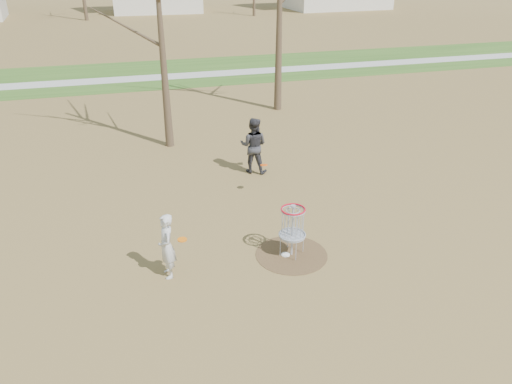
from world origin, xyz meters
TOP-DOWN VIEW (x-y plane):
  - ground at (0.00, 0.00)m, footprint 160.00×160.00m
  - green_band at (0.00, 21.00)m, footprint 160.00×8.00m
  - footpath at (0.00, 20.00)m, footprint 160.00×1.50m
  - dirt_circle at (0.00, 0.00)m, footprint 1.80×1.80m
  - player_standing at (-3.04, -0.04)m, footprint 0.42×0.61m
  - player_throwing at (0.45, 5.21)m, footprint 1.15×1.07m
  - disc_grounded at (-0.15, 0.01)m, footprint 0.22×0.22m
  - discs_in_play at (-1.14, 1.68)m, footprint 3.19×3.79m
  - disc_golf_basket at (0.00, 0.00)m, footprint 0.64×0.64m

SIDE VIEW (x-z plane):
  - ground at x=0.00m, z-range 0.00..0.00m
  - green_band at x=0.00m, z-range 0.00..0.01m
  - dirt_circle at x=0.00m, z-range 0.00..0.01m
  - footpath at x=0.00m, z-range 0.01..0.02m
  - disc_grounded at x=-0.15m, z-range 0.01..0.03m
  - player_standing at x=-3.04m, z-range 0.00..1.58m
  - disc_golf_basket at x=0.00m, z-range 0.24..1.59m
  - player_throwing at x=0.45m, z-range 0.00..1.90m
  - discs_in_play at x=-1.14m, z-range 0.98..1.04m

